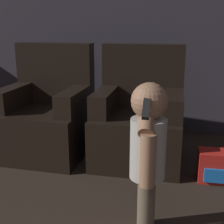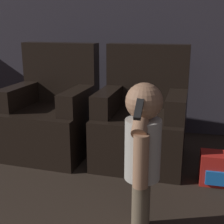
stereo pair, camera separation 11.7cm
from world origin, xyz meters
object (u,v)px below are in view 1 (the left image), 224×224
(toy_backpack, at_px, (215,166))
(armchair_right, at_px, (139,121))
(armchair_left, at_px, (47,116))
(person_toddler, at_px, (148,149))

(toy_backpack, bearing_deg, armchair_right, 151.60)
(armchair_right, height_order, toy_backpack, armchair_right)
(armchair_left, distance_m, armchair_right, 0.89)
(toy_backpack, bearing_deg, person_toddler, -123.68)
(person_toddler, relative_size, toy_backpack, 3.50)
(armchair_right, bearing_deg, armchair_left, -178.21)
(armchair_right, distance_m, person_toddler, 1.13)
(person_toddler, bearing_deg, armchair_left, -140.23)
(armchair_left, bearing_deg, toy_backpack, -9.31)
(armchair_left, relative_size, person_toddler, 1.13)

